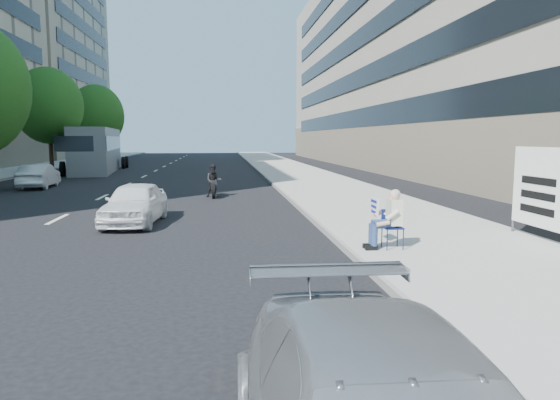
{
  "coord_description": "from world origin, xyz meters",
  "views": [
    {
      "loc": [
        -1.3,
        -8.34,
        2.56
      ],
      "look_at": [
        0.02,
        2.89,
        1.15
      ],
      "focal_mm": 32.0,
      "sensor_mm": 36.0,
      "label": 1
    }
  ],
  "objects": [
    {
      "name": "protest_banner",
      "position": [
        6.18,
        2.13,
        1.4
      ],
      "size": [
        0.08,
        3.06,
        2.2
      ],
      "color": "#4C4C4C",
      "rests_on": "near_sidewalk"
    },
    {
      "name": "tree_far_d",
      "position": [
        -13.7,
        30.0,
        4.89
      ],
      "size": [
        4.8,
        4.8,
        7.65
      ],
      "color": "#382616",
      "rests_on": "ground"
    },
    {
      "name": "seated_protester",
      "position": [
        2.29,
        2.07,
        0.87
      ],
      "size": [
        0.83,
        1.11,
        1.31
      ],
      "color": "navy",
      "rests_on": "near_sidewalk"
    },
    {
      "name": "white_sedan_near",
      "position": [
        -3.91,
        6.89,
        0.63
      ],
      "size": [
        1.76,
        3.78,
        1.25
      ],
      "primitive_type": "imported",
      "rotation": [
        0.0,
        0.0,
        -0.08
      ],
      "color": "white",
      "rests_on": "ground"
    },
    {
      "name": "near_building",
      "position": [
        17.0,
        32.0,
        10.0
      ],
      "size": [
        14.0,
        70.0,
        20.0
      ],
      "primitive_type": "cube",
      "color": "gray",
      "rests_on": "ground"
    },
    {
      "name": "bus",
      "position": [
        -10.77,
        31.37,
        1.64
      ],
      "size": [
        3.95,
        12.3,
        3.3
      ],
      "rotation": [
        0.0,
        0.0,
        0.12
      ],
      "color": "slate",
      "rests_on": "ground"
    },
    {
      "name": "near_sidewalk",
      "position": [
        4.0,
        20.0,
        0.07
      ],
      "size": [
        5.0,
        120.0,
        0.15
      ],
      "primitive_type": "cube",
      "color": "#B0ACA4",
      "rests_on": "ground"
    },
    {
      "name": "white_sedan_mid",
      "position": [
        -10.72,
        18.69,
        0.61
      ],
      "size": [
        1.57,
        3.78,
        1.22
      ],
      "primitive_type": "imported",
      "rotation": [
        0.0,
        0.0,
        3.22
      ],
      "color": "#BEBEBE",
      "rests_on": "ground"
    },
    {
      "name": "ground",
      "position": [
        0.0,
        0.0,
        0.0
      ],
      "size": [
        160.0,
        160.0,
        0.0
      ],
      "primitive_type": "plane",
      "color": "black",
      "rests_on": "ground"
    },
    {
      "name": "motorcycle",
      "position": [
        -1.66,
        13.55,
        0.64
      ],
      "size": [
        0.72,
        2.04,
        1.42
      ],
      "rotation": [
        0.0,
        0.0,
        0.04
      ],
      "color": "black",
      "rests_on": "ground"
    },
    {
      "name": "tree_far_e",
      "position": [
        -13.7,
        44.0,
        4.78
      ],
      "size": [
        5.4,
        5.4,
        7.89
      ],
      "color": "#382616",
      "rests_on": "ground"
    }
  ]
}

